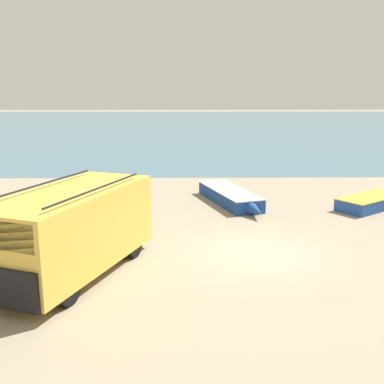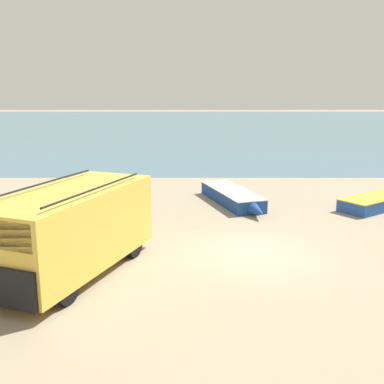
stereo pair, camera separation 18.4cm
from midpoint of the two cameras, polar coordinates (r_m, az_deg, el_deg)
ground_plane at (r=13.76m, az=8.21°, el=-7.76°), size 200.00×200.00×0.00m
sea_water at (r=64.95m, az=1.57°, el=8.57°), size 120.00×80.00×0.01m
parked_van at (r=12.25m, az=-14.90°, el=-4.48°), size 3.86×5.69×2.42m
fishing_rowboat_0 at (r=19.49m, az=5.33°, el=-0.64°), size 2.57×5.29×0.58m
fishing_rowboat_1 at (r=20.08m, az=-16.70°, el=-0.73°), size 1.84×4.91×0.58m
fishing_rowboat_2 at (r=20.12m, az=22.27°, el=-1.22°), size 3.63×2.94×0.52m
fisherman_0 at (r=17.29m, az=-12.46°, el=-0.26°), size 0.43×0.43×1.65m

